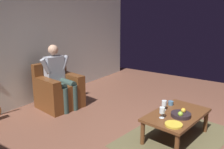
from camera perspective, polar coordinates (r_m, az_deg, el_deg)
name	(u,v)px	position (r m, az deg, el deg)	size (l,w,h in m)	color
wall_back	(24,35)	(4.91, -20.45, 8.86)	(6.74, 0.06, 2.77)	silver
rug	(175,137)	(3.78, 14.91, -14.39)	(1.75, 1.22, 0.01)	brown
armchair	(58,91)	(4.76, -12.77, -3.88)	(0.82, 0.82, 0.86)	brown
person_seated	(59,75)	(4.63, -12.72, -0.19)	(0.63, 0.65, 1.22)	#949AA6
coffee_table	(176,117)	(3.63, 15.26, -9.80)	(1.12, 0.75, 0.39)	brown
wine_glass_near	(162,111)	(3.38, 11.98, -8.58)	(0.07, 0.07, 0.16)	silver
wine_glass_far	(164,104)	(3.66, 12.43, -6.90)	(0.07, 0.07, 0.15)	silver
fruit_bowl	(181,114)	(3.52, 16.28, -9.20)	(0.28, 0.28, 0.11)	black
decorative_dish	(174,125)	(3.24, 14.62, -11.59)	(0.23, 0.23, 0.02)	gold
candle_jar	(171,103)	(3.89, 13.96, -6.69)	(0.08, 0.08, 0.06)	#436683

